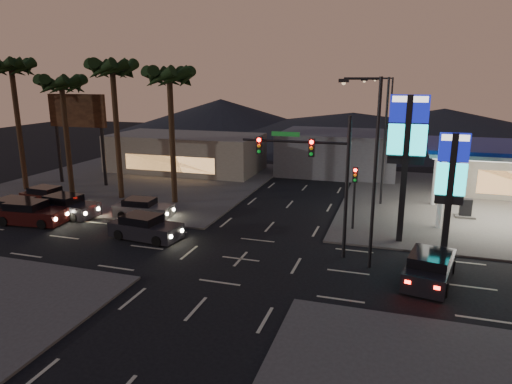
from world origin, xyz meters
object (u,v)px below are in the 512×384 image
(traffic_signal_mast, at_px, (316,165))
(car_lane_b_front, at_px, (143,209))
(car_lane_b_rear, at_px, (48,196))
(pylon_sign_tall, at_px, (407,140))
(car_lane_a_mid, at_px, (30,213))
(car_lane_a_front, at_px, (145,228))
(car_lane_b_mid, at_px, (67,206))
(suv_station, at_px, (430,268))
(car_lane_a_rear, at_px, (18,210))
(pylon_sign_short, at_px, (451,175))

(traffic_signal_mast, distance_m, car_lane_b_front, 14.37)
(traffic_signal_mast, relative_size, car_lane_b_rear, 1.78)
(pylon_sign_tall, relative_size, car_lane_a_mid, 1.79)
(car_lane_b_rear, bearing_deg, car_lane_a_front, -21.95)
(car_lane_b_rear, bearing_deg, pylon_sign_tall, -1.37)
(car_lane_a_front, bearing_deg, car_lane_b_mid, 162.40)
(suv_station, bearing_deg, car_lane_a_front, 175.53)
(car_lane_b_mid, bearing_deg, car_lane_a_rear, -144.28)
(car_lane_b_front, xyz_separation_m, car_lane_b_rear, (-9.19, 0.79, 0.01))
(pylon_sign_tall, distance_m, car_lane_b_front, 18.84)
(car_lane_a_mid, xyz_separation_m, car_lane_a_rear, (-1.45, 0.36, -0.01))
(car_lane_a_front, bearing_deg, car_lane_a_rear, 176.52)
(car_lane_a_rear, bearing_deg, car_lane_a_mid, -13.92)
(pylon_sign_tall, height_order, traffic_signal_mast, pylon_sign_tall)
(car_lane_b_front, height_order, car_lane_b_rear, car_lane_b_rear)
(pylon_sign_tall, distance_m, car_lane_a_front, 16.94)
(pylon_sign_short, relative_size, traffic_signal_mast, 0.88)
(car_lane_a_front, height_order, car_lane_a_rear, car_lane_a_rear)
(pylon_sign_tall, distance_m, car_lane_b_rear, 27.74)
(car_lane_b_rear, distance_m, suv_station, 29.25)
(car_lane_a_rear, height_order, car_lane_b_mid, car_lane_a_rear)
(pylon_sign_tall, distance_m, pylon_sign_short, 3.20)
(car_lane_b_mid, bearing_deg, car_lane_b_front, 13.77)
(car_lane_a_mid, bearing_deg, suv_station, -3.53)
(car_lane_a_front, xyz_separation_m, car_lane_b_rear, (-11.71, 4.72, -0.04))
(traffic_signal_mast, xyz_separation_m, car_lane_a_front, (-10.68, -0.56, -4.52))
(pylon_sign_tall, distance_m, traffic_signal_mast, 6.02)
(pylon_sign_short, relative_size, suv_station, 1.40)
(car_lane_b_front, bearing_deg, traffic_signal_mast, -14.31)
(car_lane_b_rear, height_order, suv_station, suv_station)
(car_lane_a_rear, bearing_deg, pylon_sign_short, 4.82)
(pylon_sign_short, bearing_deg, car_lane_b_mid, -178.88)
(car_lane_b_mid, xyz_separation_m, car_lane_b_rear, (-3.64, 2.16, -0.06))
(traffic_signal_mast, height_order, car_lane_a_mid, traffic_signal_mast)
(pylon_sign_tall, relative_size, car_lane_b_mid, 1.81)
(car_lane_b_rear, bearing_deg, suv_station, -11.92)
(traffic_signal_mast, relative_size, car_lane_a_mid, 1.59)
(car_lane_a_front, height_order, car_lane_a_mid, car_lane_a_mid)
(pylon_sign_short, xyz_separation_m, car_lane_b_mid, (-26.00, -0.51, -3.93))
(suv_station, bearing_deg, car_lane_b_front, 164.89)
(car_lane_b_mid, bearing_deg, pylon_sign_tall, 3.67)
(car_lane_a_front, xyz_separation_m, car_lane_a_mid, (-9.27, 0.29, 0.03))
(suv_station, bearing_deg, car_lane_b_rear, 168.08)
(traffic_signal_mast, bearing_deg, car_lane_a_mid, -179.25)
(car_lane_b_front, relative_size, suv_station, 0.88)
(pylon_sign_short, bearing_deg, car_lane_b_front, 177.61)
(car_lane_a_front, relative_size, car_lane_a_mid, 0.96)
(car_lane_a_mid, relative_size, car_lane_b_mid, 1.01)
(traffic_signal_mast, bearing_deg, pylon_sign_short, 19.13)
(pylon_sign_short, bearing_deg, car_lane_a_rear, -175.18)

